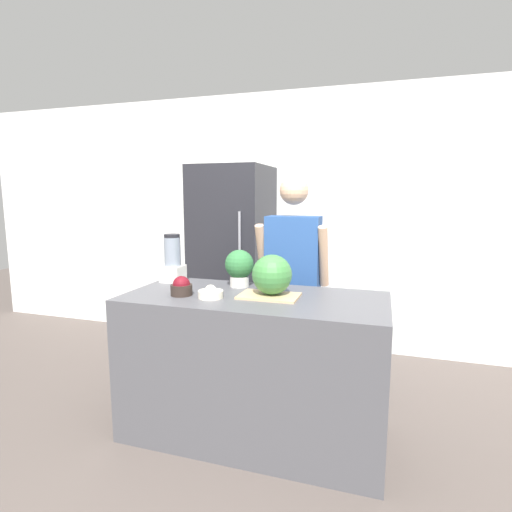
# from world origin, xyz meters

# --- Properties ---
(ground_plane) EXTENTS (14.00, 14.00, 0.00)m
(ground_plane) POSITION_xyz_m (0.00, 0.00, 0.00)
(ground_plane) COLOR #564C47
(wall_back) EXTENTS (8.00, 0.06, 2.60)m
(wall_back) POSITION_xyz_m (0.00, 2.09, 1.30)
(wall_back) COLOR white
(wall_back) RESTS_ON ground_plane
(counter_island) EXTENTS (1.65, 0.76, 0.93)m
(counter_island) POSITION_xyz_m (0.00, 0.38, 0.47)
(counter_island) COLOR #4C4C51
(counter_island) RESTS_ON ground_plane
(refrigerator) EXTENTS (0.68, 0.76, 1.85)m
(refrigerator) POSITION_xyz_m (-0.63, 1.67, 0.92)
(refrigerator) COLOR #232328
(refrigerator) RESTS_ON ground_plane
(person) EXTENTS (0.56, 0.27, 1.72)m
(person) POSITION_xyz_m (0.10, 1.09, 0.88)
(person) COLOR #4C608C
(person) RESTS_ON ground_plane
(cutting_board) EXTENTS (0.37, 0.25, 0.01)m
(cutting_board) POSITION_xyz_m (0.10, 0.38, 0.94)
(cutting_board) COLOR tan
(cutting_board) RESTS_ON counter_island
(watermelon) EXTENTS (0.25, 0.25, 0.25)m
(watermelon) POSITION_xyz_m (0.11, 0.40, 1.07)
(watermelon) COLOR #3D7F3D
(watermelon) RESTS_ON cutting_board
(bowl_cherries) EXTENTS (0.14, 0.14, 0.12)m
(bowl_cherries) POSITION_xyz_m (-0.45, 0.26, 0.99)
(bowl_cherries) COLOR #2D231E
(bowl_cherries) RESTS_ON counter_island
(bowl_cream) EXTENTS (0.16, 0.16, 0.08)m
(bowl_cream) POSITION_xyz_m (-0.24, 0.25, 0.96)
(bowl_cream) COLOR beige
(bowl_cream) RESTS_ON counter_island
(blender) EXTENTS (0.15, 0.15, 0.35)m
(blender) POSITION_xyz_m (-0.70, 0.61, 1.09)
(blender) COLOR silver
(blender) RESTS_ON counter_island
(potted_plant) EXTENTS (0.20, 0.20, 0.26)m
(potted_plant) POSITION_xyz_m (-0.18, 0.60, 1.08)
(potted_plant) COLOR beige
(potted_plant) RESTS_ON counter_island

